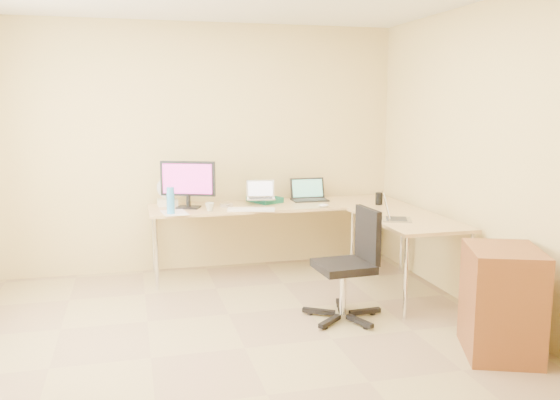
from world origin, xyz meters
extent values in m
plane|color=tan|center=(0.00, 0.00, 0.00)|extent=(4.50, 4.50, 0.00)
plane|color=#D3BB77|center=(0.00, 2.25, 1.30)|extent=(4.50, 0.00, 4.50)
plane|color=#D3BB77|center=(0.00, -2.25, 1.30)|extent=(4.50, 0.00, 4.50)
plane|color=#D3BB77|center=(2.10, 0.00, 1.30)|extent=(0.00, 4.50, 4.50)
cube|color=tan|center=(0.72, 1.85, 0.36)|extent=(2.65, 0.70, 0.73)
cube|color=tan|center=(1.70, 0.85, 0.36)|extent=(0.70, 1.30, 0.73)
cube|color=black|center=(-0.21, 1.85, 0.97)|extent=(0.58, 0.38, 0.48)
cube|color=#15614A|center=(0.62, 2.02, 0.76)|extent=(0.37, 0.41, 0.06)
cube|color=#A9A9A9|center=(0.54, 1.87, 0.88)|extent=(0.33, 0.27, 0.19)
cube|color=black|center=(1.11, 1.98, 0.85)|extent=(0.38, 0.28, 0.24)
cube|color=white|center=(0.37, 1.55, 0.74)|extent=(0.48, 0.25, 0.02)
ellipsoid|color=white|center=(1.12, 1.55, 0.75)|extent=(0.12, 0.10, 0.04)
imported|color=beige|center=(-0.02, 1.63, 0.77)|extent=(0.10, 0.10, 0.08)
cylinder|color=silver|center=(0.18, 1.83, 0.75)|extent=(0.17, 0.17, 0.03)
cylinder|color=#3896DA|center=(-0.40, 1.55, 0.86)|extent=(0.09, 0.09, 0.26)
cube|color=white|center=(-0.36, 1.61, 0.73)|extent=(0.26, 0.34, 0.01)
cube|color=white|center=(-0.40, 2.04, 0.77)|extent=(0.21, 0.16, 0.07)
cylinder|color=silver|center=(-0.40, 2.05, 0.86)|extent=(0.27, 0.27, 0.27)
cylinder|color=black|center=(1.73, 1.55, 0.79)|extent=(0.09, 0.09, 0.13)
cube|color=#A7A6AB|center=(1.54, 0.75, 0.83)|extent=(0.37, 0.33, 0.20)
cube|color=black|center=(0.90, 0.39, 0.50)|extent=(0.59, 0.59, 0.93)
cube|color=olive|center=(1.74, -0.54, 0.36)|extent=(0.67, 0.73, 0.82)
camera|label=1|loc=(-0.76, -3.97, 1.76)|focal=37.51mm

